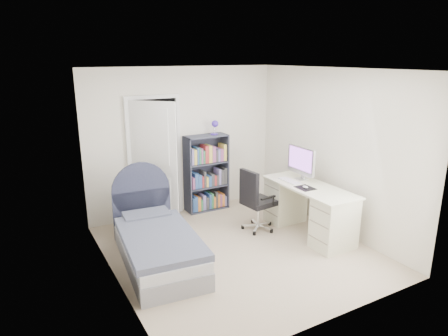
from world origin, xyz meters
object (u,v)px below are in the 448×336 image
nightstand (133,207)px  floor_lamp (149,188)px  bookcase (207,175)px  office_chair (255,198)px  desk (308,207)px  bed (157,243)px

nightstand → floor_lamp: bearing=40.5°
nightstand → floor_lamp: (0.38, 0.33, 0.16)m
nightstand → bookcase: (1.43, 0.29, 0.23)m
nightstand → bookcase: bearing=11.4°
bookcase → office_chair: size_ratio=1.61×
bookcase → nightstand: bearing=-168.6°
bookcase → office_chair: bookcase is taller
office_chair → floor_lamp: bearing=136.4°
nightstand → desk: desk is taller
floor_lamp → nightstand: bearing=-139.5°
nightstand → desk: size_ratio=0.38×
bed → nightstand: 1.08m
bed → bookcase: bookcase is taller
office_chair → nightstand: bearing=151.7°
bed → desk: 2.36m
bed → office_chair: 1.71m
bed → floor_lamp: floor_lamp is taller
floor_lamp → desk: (1.94, -1.70, -0.14)m
nightstand → bookcase: 1.47m
bed → desk: size_ratio=1.24×
floor_lamp → office_chair: size_ratio=1.38×
bed → nightstand: bearing=89.1°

